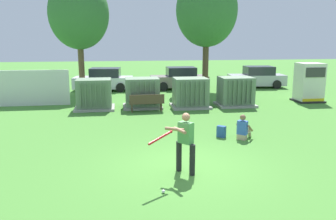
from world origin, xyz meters
TOP-DOWN VIEW (x-y plane):
  - ground_plane at (0.00, 0.00)m, footprint 96.00×96.00m
  - fence_panel at (-7.11, 10.50)m, footprint 4.80×0.12m
  - transformer_west at (-3.23, 9.03)m, footprint 2.10×1.70m
  - transformer_mid_west at (-0.66, 9.12)m, footprint 2.10×1.70m
  - transformer_mid_east at (1.95, 8.78)m, footprint 2.10×1.70m
  - transformer_east at (4.55, 8.86)m, footprint 2.10×1.70m
  - generator_enclosure at (9.29, 9.49)m, footprint 1.60×1.40m
  - park_bench at (-0.52, 7.92)m, footprint 1.82×0.50m
  - batter at (-0.15, -0.49)m, footprint 1.38×1.25m
  - sports_ball at (-0.90, -1.68)m, footprint 0.09×0.09m
  - seated_spectator at (2.70, 2.55)m, footprint 0.73×0.75m
  - backpack at (1.95, 2.89)m, footprint 0.38×0.37m
  - tree_left at (-4.48, 15.38)m, footprint 4.08×4.08m
  - tree_center_left at (4.29, 14.80)m, footprint 4.28×4.28m
  - parked_car_leftmost at (-2.98, 15.79)m, footprint 4.36×2.25m
  - parked_car_left_of_center at (2.58, 15.76)m, footprint 4.22×1.95m
  - parked_car_right_of_center at (8.62, 15.72)m, footprint 4.31×2.14m

SIDE VIEW (x-z plane):
  - ground_plane at x=0.00m, z-range 0.00..0.00m
  - sports_ball at x=-0.90m, z-range 0.00..0.09m
  - backpack at x=1.95m, z-range -0.01..0.43m
  - seated_spectator at x=2.70m, z-range -0.11..0.86m
  - park_bench at x=-0.52m, z-range 0.08..0.99m
  - parked_car_leftmost at x=-2.98m, z-range -0.06..1.56m
  - parked_car_left_of_center at x=2.58m, z-range -0.06..1.56m
  - parked_car_right_of_center at x=8.62m, z-range -0.06..1.56m
  - transformer_west at x=-3.23m, z-range -0.02..1.60m
  - transformer_mid_west at x=-0.66m, z-range -0.02..1.60m
  - transformer_mid_east at x=1.95m, z-range -0.02..1.60m
  - transformer_east at x=4.55m, z-range -0.02..1.60m
  - batter at x=-0.15m, z-range 0.11..1.85m
  - fence_panel at x=-7.11m, z-range 0.00..2.00m
  - generator_enclosure at x=9.29m, z-range -0.01..2.29m
  - tree_left at x=-4.48m, z-range 1.45..9.25m
  - tree_center_left at x=4.29m, z-range 1.52..9.71m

